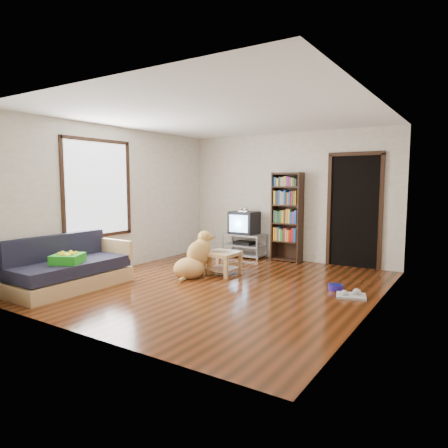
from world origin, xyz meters
The scene contains 18 objects.
ground centered at (0.00, 0.00, 0.00)m, with size 5.00×5.00×0.00m, color #5A270F.
ceiling centered at (0.00, 0.00, 2.60)m, with size 5.00×5.00×0.00m, color white.
wall_back centered at (0.00, 2.50, 1.30)m, with size 4.50×4.50×0.00m, color beige.
wall_front centered at (0.00, -2.50, 1.30)m, with size 4.50×4.50×0.00m, color beige.
wall_left centered at (-2.25, 0.00, 1.30)m, with size 5.00×5.00×0.00m, color beige.
wall_right centered at (2.25, 0.00, 1.30)m, with size 5.00×5.00×0.00m, color beige.
green_cushion centered at (-1.75, -1.50, 0.49)m, with size 0.41×0.41×0.14m, color green.
laptop centered at (-0.42, 0.60, 0.41)m, with size 0.30×0.20×0.02m, color silver.
dog_bowl centered at (1.57, 0.71, 0.04)m, with size 0.22×0.22×0.08m, color navy.
grey_rag centered at (1.87, 0.46, 0.01)m, with size 0.40×0.32×0.03m, color #A5A5A5.
window centered at (-2.23, -0.50, 1.50)m, with size 0.03×1.46×1.70m.
doorway centered at (1.35, 2.48, 1.12)m, with size 1.03×0.05×2.19m.
tv_stand centered at (-0.90, 2.25, 0.27)m, with size 0.90×0.45×0.50m.
crt_tv centered at (-0.90, 2.27, 0.74)m, with size 0.55×0.52×0.58m.
bookshelf centered at (0.05, 2.34, 1.00)m, with size 0.60×0.30×1.80m.
sofa centered at (-1.87, -1.38, 0.26)m, with size 0.80×1.80×0.80m.
coffee_table centered at (-0.42, 0.63, 0.28)m, with size 0.55×0.55×0.40m.
dog centered at (-0.73, 0.26, 0.29)m, with size 0.62×0.98×0.80m.
Camera 1 is at (3.33, -5.13, 1.63)m, focal length 32.00 mm.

